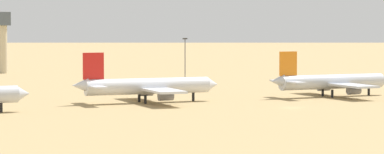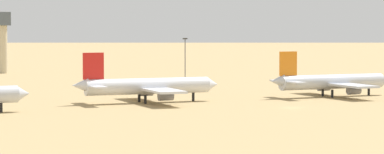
% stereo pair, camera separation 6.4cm
% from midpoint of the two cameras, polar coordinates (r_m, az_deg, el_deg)
% --- Properties ---
extents(ground, '(4000.00, 4000.00, 0.00)m').
position_cam_midpoint_polar(ground, '(224.62, 6.27, -1.95)').
color(ground, tan).
extents(ridge_center, '(317.81, 301.96, 88.80)m').
position_cam_midpoint_polar(ridge_center, '(1274.48, 0.49, 4.42)').
color(ridge_center, slate).
rests_on(ridge_center, ground).
extents(parked_jet_red_3, '(40.51, 34.25, 13.38)m').
position_cam_midpoint_polar(parked_jet_red_3, '(237.54, -2.89, -0.59)').
color(parked_jet_red_3, silver).
rests_on(parked_jet_red_3, ground).
extents(parked_jet_orange_4, '(39.62, 33.33, 13.09)m').
position_cam_midpoint_polar(parked_jet_orange_4, '(259.89, 8.73, -0.30)').
color(parked_jet_orange_4, silver).
rests_on(parked_jet_orange_4, ground).
extents(control_tower, '(5.20, 5.20, 25.71)m').
position_cam_midpoint_polar(control_tower, '(387.24, -11.79, 2.52)').
color(control_tower, '#C6B793').
rests_on(control_tower, ground).
extents(light_pole_west, '(1.80, 0.50, 15.46)m').
position_cam_midpoint_polar(light_pole_west, '(338.48, -0.45, 1.37)').
color(light_pole_west, '#59595E').
rests_on(light_pole_west, ground).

